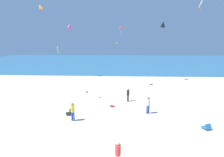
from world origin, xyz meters
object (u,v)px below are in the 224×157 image
(person_1, at_px, (128,94))
(kite_lime, at_px, (58,50))
(kite_magenta, at_px, (70,26))
(cooler_box, at_px, (112,106))
(person_2, at_px, (118,153))
(kite_white, at_px, (201,4))
(beach_chair_mid_beach, at_px, (207,127))
(person_3, at_px, (73,110))
(kite_red, at_px, (121,27))
(beach_chair_far_right, at_px, (69,112))
(kite_orange, at_px, (40,6))
(person_4, at_px, (148,104))
(kite_purple, at_px, (121,50))
(kite_yellow, at_px, (117,43))
(kite_black, at_px, (163,24))

(person_1, distance_m, kite_lime, 11.02)
(kite_magenta, height_order, kite_lime, kite_magenta)
(cooler_box, xyz_separation_m, person_2, (0.82, -9.60, 0.81))
(cooler_box, xyz_separation_m, kite_white, (9.95, 2.95, 11.30))
(beach_chair_mid_beach, relative_size, person_3, 0.46)
(kite_magenta, distance_m, kite_red, 12.44)
(beach_chair_far_right, height_order, kite_orange, kite_orange)
(beach_chair_far_right, xyz_separation_m, beach_chair_mid_beach, (12.34, -2.39, -0.02))
(kite_orange, bearing_deg, person_4, -14.78)
(kite_magenta, height_order, kite_red, kite_magenta)
(beach_chair_mid_beach, distance_m, kite_white, 13.74)
(beach_chair_mid_beach, relative_size, person_2, 0.48)
(beach_chair_far_right, xyz_separation_m, kite_white, (14.13, 5.35, 11.18))
(kite_orange, distance_m, kite_white, 18.04)
(kite_orange, height_order, kite_purple, kite_orange)
(kite_yellow, bearing_deg, beach_chair_far_right, -99.34)
(person_2, bearing_deg, kite_yellow, 91.25)
(person_1, xyz_separation_m, kite_white, (8.08, 0.99, 10.51))
(beach_chair_far_right, bearing_deg, kite_white, -168.19)
(kite_white, bearing_deg, kite_magenta, 144.96)
(beach_chair_mid_beach, height_order, kite_black, kite_black)
(cooler_box, bearing_deg, kite_orange, 169.85)
(kite_lime, bearing_deg, beach_chair_mid_beach, -30.84)
(kite_yellow, relative_size, kite_purple, 1.01)
(kite_orange, bearing_deg, beach_chair_mid_beach, -21.08)
(person_3, distance_m, kite_yellow, 27.26)
(kite_magenta, xyz_separation_m, kite_purple, (10.11, 1.70, -4.71))
(beach_chair_far_right, relative_size, person_1, 0.41)
(person_1, relative_size, kite_black, 1.05)
(person_1, xyz_separation_m, kite_lime, (-9.35, 2.59, 5.23))
(beach_chair_far_right, bearing_deg, kite_black, -137.45)
(kite_magenta, bearing_deg, kite_white, -35.04)
(kite_lime, bearing_deg, kite_black, 28.78)
(person_2, distance_m, kite_yellow, 32.84)
(person_1, bearing_deg, cooler_box, 70.38)
(kite_red, bearing_deg, person_1, -82.78)
(person_3, relative_size, kite_yellow, 1.72)
(person_1, relative_size, kite_red, 0.98)
(kite_magenta, bearing_deg, kite_purple, 9.55)
(beach_chair_far_right, distance_m, kite_red, 15.66)
(kite_white, bearing_deg, person_1, -172.98)
(beach_chair_mid_beach, relative_size, kite_yellow, 0.79)
(kite_black, bearing_deg, kite_yellow, 130.95)
(kite_black, bearing_deg, kite_magenta, 169.52)
(person_2, distance_m, kite_white, 18.73)
(kite_yellow, bearing_deg, person_1, -84.68)
(beach_chair_far_right, height_order, kite_white, kite_white)
(beach_chair_mid_beach, xyz_separation_m, kite_white, (1.79, 7.75, 11.20))
(beach_chair_far_right, relative_size, kite_lime, 0.41)
(person_2, relative_size, kite_purple, 1.64)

